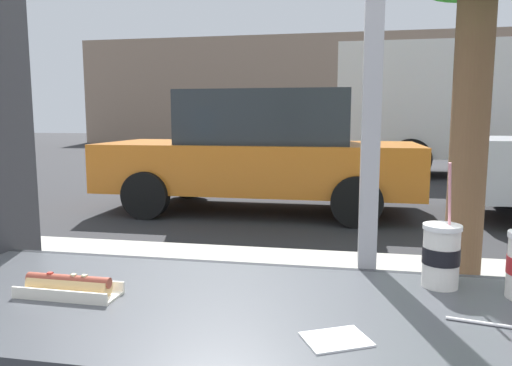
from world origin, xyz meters
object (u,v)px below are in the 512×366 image
at_px(parked_car_orange, 262,151).
at_px(box_truck, 479,106).
at_px(soda_cup_left, 441,255).
at_px(hotdog_tray_far, 69,286).

distance_m(parked_car_orange, box_truck, 6.70).
height_order(soda_cup_left, hotdog_tray_far, soda_cup_left).
bearing_deg(soda_cup_left, parked_car_orange, 104.36).
relative_size(soda_cup_left, parked_car_orange, 0.07).
height_order(parked_car_orange, box_truck, box_truck).
relative_size(hotdog_tray_far, parked_car_orange, 0.05).
xyz_separation_m(soda_cup_left, parked_car_orange, (-1.44, 5.60, -0.14)).
bearing_deg(parked_car_orange, soda_cup_left, -75.64).
relative_size(hotdog_tray_far, box_truck, 0.04).
height_order(hotdog_tray_far, parked_car_orange, parked_car_orange).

